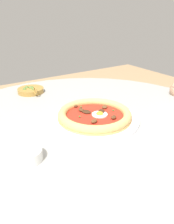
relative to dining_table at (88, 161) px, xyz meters
The scene contains 4 objects.
dining_table is the anchor object (origin of this frame).
pizza_on_plate 0.17m from the dining_table, 104.85° to the left, with size 0.29×0.29×0.04m.
ramekin_capers 0.29m from the dining_table, 71.78° to the right, with size 0.08×0.08×0.03m.
olive_pan 0.42m from the dining_table, behind, with size 0.14×0.11×0.04m.
Camera 1 is at (0.54, -0.36, 1.09)m, focal length 36.90 mm.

